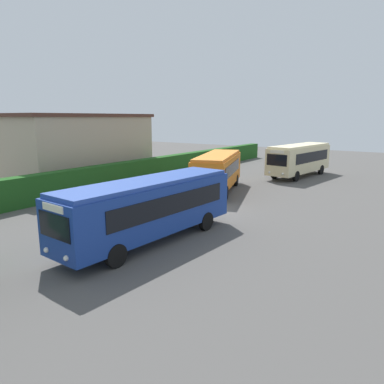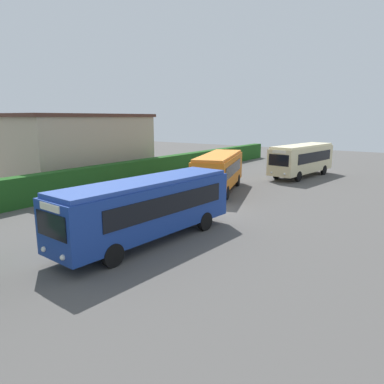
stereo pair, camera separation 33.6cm
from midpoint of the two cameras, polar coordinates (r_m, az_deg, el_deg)
The scene contains 7 objects.
ground_plane at distance 23.72m, azimuth 2.57°, elevation -2.81°, with size 100.07×100.07×0.00m, color #514F4C.
bus_blue at distance 17.43m, azimuth -6.53°, elevation -2.21°, with size 10.30×3.14×3.08m.
bus_orange at distance 29.31m, azimuth 4.65°, elevation 3.53°, with size 9.31×5.34×3.07m.
bus_cream at distance 38.26m, azimuth 17.38°, elevation 5.13°, with size 9.76×3.73×3.27m.
person_right at distance 37.45m, azimuth 13.41°, elevation 3.63°, with size 0.53×0.49×1.65m.
hedge_row at distance 30.45m, azimuth -14.59°, elevation 2.10°, with size 62.04×1.08×2.09m, color #1E501A.
depot_building at distance 35.34m, azimuth -16.97°, elevation 6.75°, with size 13.44×7.06×6.32m.
Camera 2 is at (-19.28, -12.44, 5.99)m, focal length 33.40 mm.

